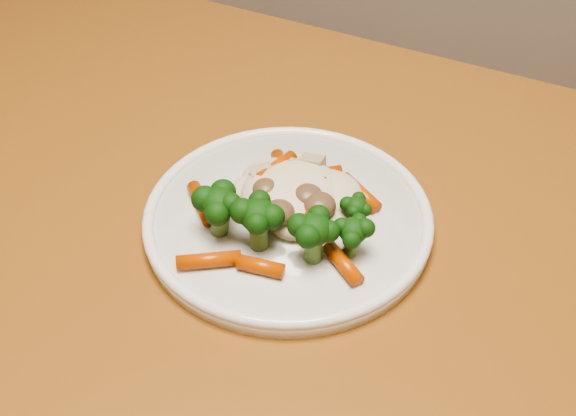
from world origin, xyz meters
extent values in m
cube|color=#915721|center=(0.31, 0.20, 0.73)|extent=(1.29, 0.98, 0.04)
cube|color=#915721|center=(-0.14, 0.62, 0.35)|extent=(0.07, 0.07, 0.71)
cylinder|color=white|center=(0.31, 0.27, 0.76)|extent=(0.24, 0.24, 0.01)
ellipsoid|color=beige|center=(0.31, 0.28, 0.78)|extent=(0.10, 0.09, 0.04)
ellipsoid|color=black|center=(0.26, 0.23, 0.78)|extent=(0.05, 0.05, 0.04)
ellipsoid|color=black|center=(0.30, 0.23, 0.78)|extent=(0.05, 0.05, 0.04)
ellipsoid|color=black|center=(0.34, 0.22, 0.78)|extent=(0.04, 0.04, 0.04)
ellipsoid|color=black|center=(0.37, 0.24, 0.78)|extent=(0.04, 0.04, 0.03)
ellipsoid|color=black|center=(0.36, 0.27, 0.78)|extent=(0.03, 0.03, 0.03)
cylinder|color=#C24804|center=(0.29, 0.31, 0.77)|extent=(0.03, 0.05, 0.01)
cylinder|color=#C24804|center=(0.32, 0.32, 0.77)|extent=(0.05, 0.03, 0.01)
cylinder|color=#C24804|center=(0.36, 0.30, 0.77)|extent=(0.04, 0.04, 0.01)
cylinder|color=#C24804|center=(0.24, 0.25, 0.77)|extent=(0.04, 0.05, 0.01)
cylinder|color=#C24804|center=(0.27, 0.19, 0.77)|extent=(0.05, 0.03, 0.01)
cylinder|color=#C24804|center=(0.31, 0.20, 0.77)|extent=(0.04, 0.01, 0.01)
cylinder|color=#C24804|center=(0.37, 0.22, 0.77)|extent=(0.04, 0.04, 0.01)
cylinder|color=#C24804|center=(0.33, 0.27, 0.78)|extent=(0.01, 0.05, 0.01)
cylinder|color=#C24804|center=(0.29, 0.30, 0.78)|extent=(0.03, 0.04, 0.01)
ellipsoid|color=brown|center=(0.32, 0.27, 0.78)|extent=(0.03, 0.03, 0.02)
ellipsoid|color=brown|center=(0.34, 0.26, 0.78)|extent=(0.03, 0.03, 0.02)
ellipsoid|color=brown|center=(0.29, 0.27, 0.78)|extent=(0.02, 0.02, 0.02)
ellipsoid|color=brown|center=(0.31, 0.25, 0.78)|extent=(0.03, 0.03, 0.02)
cube|color=tan|center=(0.31, 0.30, 0.78)|extent=(0.02, 0.02, 0.01)
cube|color=tan|center=(0.32, 0.32, 0.78)|extent=(0.02, 0.02, 0.01)
cube|color=tan|center=(0.28, 0.29, 0.78)|extent=(0.02, 0.02, 0.01)
camera|label=1|loc=(0.43, -0.15, 1.17)|focal=45.00mm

